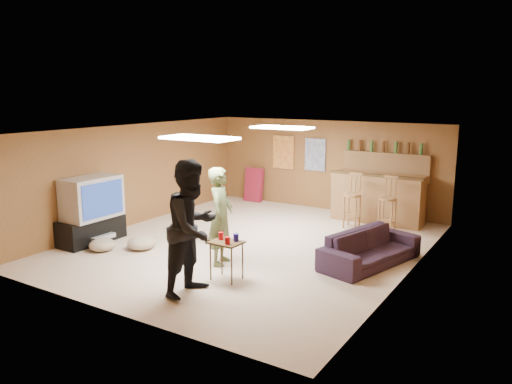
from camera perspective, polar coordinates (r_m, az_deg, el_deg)
The scene contains 32 objects.
ground at distance 9.65m, azimuth -0.63°, elevation -6.03°, with size 7.00×7.00×0.00m, color #CAB19A.
ceiling at distance 9.23m, azimuth -0.66°, elevation 7.11°, with size 6.00×7.00×0.02m, color silver.
wall_back at distance 12.43m, azimuth 8.09°, elevation 3.03°, with size 6.00×0.02×2.20m, color brown.
wall_front at distance 6.78m, azimuth -16.84°, elevation -4.47°, with size 6.00×0.02×2.20m, color brown.
wall_left at distance 11.26m, azimuth -13.63°, elevation 1.94°, with size 0.02×7.00×2.20m, color brown.
wall_right at distance 8.20m, azimuth 17.33°, elevation -1.77°, with size 0.02×7.00×2.20m, color brown.
tv_stand at distance 10.25m, azimuth -18.28°, elevation -4.11°, with size 0.55×1.30×0.50m, color black.
dvd_box at distance 10.12m, azimuth -17.44°, elevation -4.86°, with size 0.35×0.50×0.08m, color #B2B2B7.
tv_body at distance 10.05m, azimuth -18.26°, elevation -0.61°, with size 0.60×1.10×0.80m, color #B2B2B7.
tv_screen at distance 9.82m, azimuth -17.09°, elevation -0.81°, with size 0.02×0.95×0.65m, color navy.
bar_counter at distance 11.49m, azimuth 13.73°, elevation -0.67°, with size 2.00×0.60×1.10m, color brown.
bar_lip at distance 11.16m, azimuth 13.46°, elevation 1.86°, with size 2.10×0.12×0.05m, color #3D2813.
bar_shelf at distance 11.76m, azimuth 14.65°, elevation 4.26°, with size 2.00×0.18×0.05m, color brown.
bar_backing at distance 11.82m, azimuth 14.60°, elevation 2.83°, with size 2.00×0.14×0.60m, color brown.
poster_left at distance 12.89m, azimuth 3.15°, elevation 4.55°, with size 0.60×0.03×0.85m, color #BF3F26.
poster_right at distance 12.48m, azimuth 6.78°, elevation 4.26°, with size 0.55×0.03×0.80m, color #334C99.
folding_chair_stack at distance 13.29m, azimuth -0.25°, elevation 0.85°, with size 0.50×0.14×0.90m, color maroon.
ceiling_panel_front at distance 8.01m, azimuth -6.48°, elevation 6.15°, with size 1.20×0.60×0.04m, color white.
ceiling_panel_back at distance 10.26m, azimuth 2.98°, elevation 7.37°, with size 1.20×0.60×0.04m, color white.
person_olive at distance 8.43m, azimuth -4.04°, elevation -2.77°, with size 0.61×0.40×1.67m, color #576439.
person_black at distance 7.21m, azimuth -7.26°, elevation -4.06°, with size 0.96×0.75×1.97m, color black.
sofa at distance 8.73m, azimuth 12.92°, elevation -6.26°, with size 1.97×0.77×0.58m, color black.
tray_table at distance 7.85m, azimuth -3.39°, elevation -7.83°, with size 0.48×0.38×0.62m, color #3D2813.
cup_red_near at distance 7.86m, azimuth -4.02°, elevation -5.02°, with size 0.08×0.08×0.11m, color red.
cup_red_far at distance 7.62m, azimuth -3.27°, elevation -5.55°, with size 0.08×0.08×0.11m, color red.
cup_blue at distance 7.76m, azimuth -2.31°, elevation -5.21°, with size 0.08×0.08×0.12m, color #1A1595.
bar_stool_left at distance 10.87m, azimuth 10.96°, elevation -0.96°, with size 0.38×0.38×1.20m, color brown, non-canonical shape.
bar_stool_right at distance 10.64m, azimuth 14.83°, elevation -1.03°, with size 0.42×0.42×1.34m, color brown, non-canonical shape.
cushion_near_tv at distance 9.60m, azimuth -12.96°, elevation -5.69°, with size 0.53×0.53×0.24m, color gray.
cushion_mid at distance 10.00m, azimuth -5.08°, elevation -4.81°, with size 0.48×0.48×0.21m, color gray.
cushion_far at distance 9.70m, azimuth -17.16°, elevation -5.79°, with size 0.49×0.49×0.22m, color gray.
bottle_row at distance 11.74m, azimuth 14.38°, elevation 5.02°, with size 1.76×0.08×0.26m, color #3F7233, non-canonical shape.
Camera 1 is at (4.96, -7.75, 2.91)m, focal length 35.00 mm.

